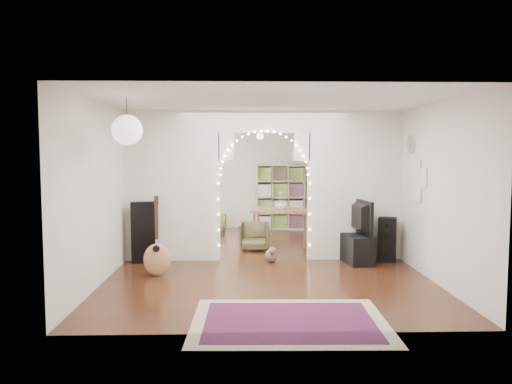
{
  "coord_description": "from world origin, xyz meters",
  "views": [
    {
      "loc": [
        -0.39,
        -9.01,
        1.98
      ],
      "look_at": [
        -0.14,
        0.3,
        1.21
      ],
      "focal_mm": 35.0,
      "sensor_mm": 36.0,
      "label": 1
    }
  ],
  "objects_px": {
    "acoustic_guitar": "(157,247)",
    "floor_speaker": "(387,239)",
    "dining_chair_right": "(254,236)",
    "bookcase": "(288,197)",
    "media_console": "(354,248)",
    "dining_chair_left": "(212,223)",
    "dining_table": "(281,213)"
  },
  "relations": [
    {
      "from": "floor_speaker",
      "to": "dining_chair_left",
      "type": "bearing_deg",
      "value": 157.54
    },
    {
      "from": "dining_chair_left",
      "to": "dining_chair_right",
      "type": "bearing_deg",
      "value": -88.41
    },
    {
      "from": "floor_speaker",
      "to": "media_console",
      "type": "relative_size",
      "value": 0.79
    },
    {
      "from": "acoustic_guitar",
      "to": "bookcase",
      "type": "height_order",
      "value": "bookcase"
    },
    {
      "from": "dining_table",
      "to": "dining_chair_left",
      "type": "relative_size",
      "value": 2.42
    },
    {
      "from": "media_console",
      "to": "bookcase",
      "type": "bearing_deg",
      "value": 94.53
    },
    {
      "from": "dining_chair_left",
      "to": "dining_chair_right",
      "type": "distance_m",
      "value": 2.2
    },
    {
      "from": "bookcase",
      "to": "floor_speaker",
      "type": "bearing_deg",
      "value": -59.21
    },
    {
      "from": "floor_speaker",
      "to": "dining_chair_right",
      "type": "distance_m",
      "value": 2.61
    },
    {
      "from": "dining_chair_left",
      "to": "dining_chair_right",
      "type": "relative_size",
      "value": 0.9
    },
    {
      "from": "media_console",
      "to": "dining_chair_right",
      "type": "height_order",
      "value": "dining_chair_right"
    },
    {
      "from": "acoustic_guitar",
      "to": "media_console",
      "type": "bearing_deg",
      "value": -2.91
    },
    {
      "from": "acoustic_guitar",
      "to": "floor_speaker",
      "type": "xyz_separation_m",
      "value": [
        3.94,
        0.96,
        -0.08
      ]
    },
    {
      "from": "dining_table",
      "to": "dining_chair_right",
      "type": "height_order",
      "value": "dining_table"
    },
    {
      "from": "floor_speaker",
      "to": "dining_table",
      "type": "height_order",
      "value": "floor_speaker"
    },
    {
      "from": "acoustic_guitar",
      "to": "dining_chair_left",
      "type": "distance_m",
      "value": 4.11
    },
    {
      "from": "floor_speaker",
      "to": "dining_table",
      "type": "bearing_deg",
      "value": 158.55
    },
    {
      "from": "dining_chair_right",
      "to": "dining_table",
      "type": "bearing_deg",
      "value": 45.46
    },
    {
      "from": "bookcase",
      "to": "dining_chair_left",
      "type": "height_order",
      "value": "bookcase"
    },
    {
      "from": "acoustic_guitar",
      "to": "dining_table",
      "type": "height_order",
      "value": "acoustic_guitar"
    },
    {
      "from": "floor_speaker",
      "to": "media_console",
      "type": "distance_m",
      "value": 0.61
    },
    {
      "from": "acoustic_guitar",
      "to": "dining_chair_left",
      "type": "bearing_deg",
      "value": 62.32
    },
    {
      "from": "acoustic_guitar",
      "to": "dining_chair_right",
      "type": "height_order",
      "value": "acoustic_guitar"
    },
    {
      "from": "dining_chair_left",
      "to": "dining_chair_right",
      "type": "xyz_separation_m",
      "value": [
        0.97,
        -1.97,
        0.03
      ]
    },
    {
      "from": "floor_speaker",
      "to": "bookcase",
      "type": "relative_size",
      "value": 0.48
    },
    {
      "from": "acoustic_guitar",
      "to": "dining_chair_right",
      "type": "xyz_separation_m",
      "value": [
        1.59,
        2.08,
        -0.2
      ]
    },
    {
      "from": "media_console",
      "to": "bookcase",
      "type": "height_order",
      "value": "bookcase"
    },
    {
      "from": "acoustic_guitar",
      "to": "bookcase",
      "type": "distance_m",
      "value": 5.35
    },
    {
      "from": "acoustic_guitar",
      "to": "floor_speaker",
      "type": "height_order",
      "value": "acoustic_guitar"
    },
    {
      "from": "media_console",
      "to": "dining_chair_left",
      "type": "distance_m",
      "value": 4.12
    },
    {
      "from": "media_console",
      "to": "bookcase",
      "type": "xyz_separation_m",
      "value": [
        -0.85,
        3.75,
        0.57
      ]
    },
    {
      "from": "acoustic_guitar",
      "to": "dining_chair_left",
      "type": "height_order",
      "value": "acoustic_guitar"
    }
  ]
}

